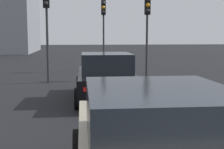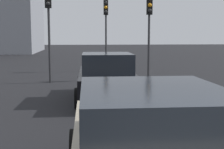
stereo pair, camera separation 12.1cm
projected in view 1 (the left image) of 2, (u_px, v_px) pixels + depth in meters
name	position (u px, v px, depth m)	size (l,w,h in m)	color
car_black_lead	(106.00, 78.00, 10.51)	(4.41, 2.19, 1.61)	black
traffic_light_near_left	(104.00, 21.00, 18.95)	(0.33, 0.30, 4.37)	#2D2D30
traffic_light_near_right	(147.00, 20.00, 15.26)	(0.32, 0.30, 4.13)	#2D2D30
traffic_light_far_left	(47.00, 15.00, 14.03)	(0.32, 0.29, 4.35)	#2D2D30
building_facade_left	(9.00, 23.00, 42.92)	(14.42, 7.04, 8.18)	gray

